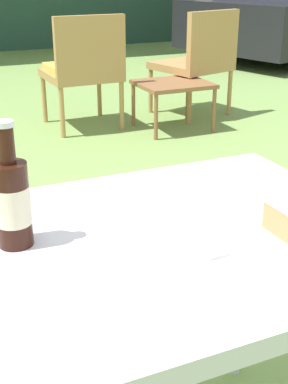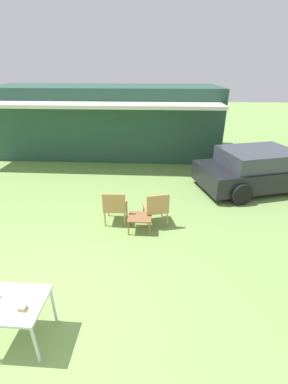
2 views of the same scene
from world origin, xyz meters
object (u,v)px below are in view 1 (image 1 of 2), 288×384
wicker_chair_cushioned (83,67)px  cake_on_plate (288,227)px  cola_bottle_near (12,201)px  wicker_chair_plain (199,58)px  patio_table (165,268)px  garden_side_table (173,87)px

wicker_chair_cushioned → cake_on_plate: wicker_chair_cushioned is taller
wicker_chair_cushioned → cola_bottle_near: (-1.12, -3.07, 0.32)m
wicker_chair_plain → patio_table: (-1.85, -3.13, 0.15)m
wicker_chair_plain → patio_table: size_ratio=0.99×
wicker_chair_plain → garden_side_table: (-0.38, -0.28, -0.16)m
cake_on_plate → cola_bottle_near: size_ratio=1.05×
wicker_chair_cushioned → cola_bottle_near: cola_bottle_near is taller
patio_table → cake_on_plate: 0.25m
wicker_chair_cushioned → garden_side_table: bearing=152.7°
wicker_chair_cushioned → patio_table: (-0.85, -3.15, 0.16)m
patio_table → cola_bottle_near: cola_bottle_near is taller
cake_on_plate → cola_bottle_near: cola_bottle_near is taller
wicker_chair_plain → patio_table: bearing=44.0°
garden_side_table → cake_on_plate: size_ratio=2.19×
garden_side_table → cake_on_plate: cake_on_plate is taller
wicker_chair_cushioned → wicker_chair_plain: bearing=177.3°
wicker_chair_cushioned → cake_on_plate: (-0.64, -3.25, 0.26)m
wicker_chair_plain → cake_on_plate: wicker_chair_plain is taller
patio_table → cola_bottle_near: 0.32m
wicker_chair_cushioned → cola_bottle_near: size_ratio=3.71×
wicker_chair_cushioned → patio_table: size_ratio=0.99×
cake_on_plate → wicker_chair_plain: bearing=63.1°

